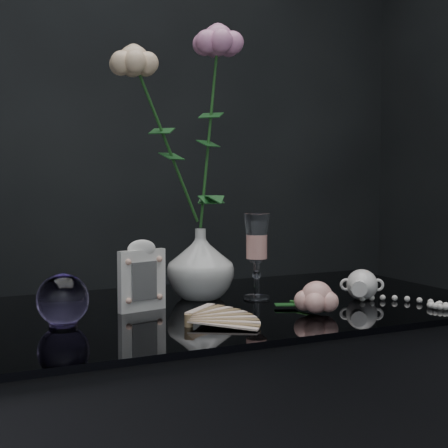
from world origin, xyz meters
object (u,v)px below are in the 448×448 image
wine_glass (257,256)px  paperweight (63,300)px  vase (201,264)px  loose_rose (317,298)px  picture_frame (142,275)px  pearl_jar (362,283)px

wine_glass → paperweight: wine_glass is taller
paperweight → vase: bearing=22.1°
loose_rose → picture_frame: bearing=136.6°
vase → pearl_jar: vase is taller
vase → pearl_jar: 0.34m
vase → pearl_jar: (0.30, -0.16, -0.04)m
vase → paperweight: bearing=-157.9°
paperweight → wine_glass: bearing=10.2°
wine_glass → loose_rose: size_ratio=0.98×
vase → wine_glass: bearing=-26.7°
paperweight → loose_rose: bearing=-13.9°
wine_glass → picture_frame: bearing=-176.6°
vase → paperweight: size_ratio=1.62×
picture_frame → paperweight: bearing=-171.5°
vase → pearl_jar: bearing=-27.7°
picture_frame → wine_glass: bearing=-8.5°
vase → picture_frame: bearing=-156.1°
wine_glass → pearl_jar: wine_glass is taller
picture_frame → pearl_jar: size_ratio=0.59×
vase → wine_glass: wine_glass is taller
vase → paperweight: 0.34m
wine_glass → paperweight: 0.43m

